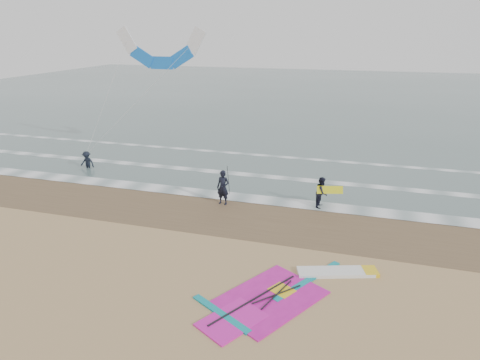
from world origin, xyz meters
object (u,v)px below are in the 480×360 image
(person_walking, at_px, (322,192))
(person_wading, at_px, (87,157))
(windsurf_rig, at_px, (289,291))
(surf_kite, at_px, (161,52))
(person_standing, at_px, (223,188))

(person_walking, height_order, person_wading, person_walking)
(windsurf_rig, relative_size, person_walking, 3.81)
(person_walking, xyz_separation_m, surf_kite, (-11.24, 5.39, 6.44))
(windsurf_rig, xyz_separation_m, surf_kite, (-11.05, 13.35, 7.20))
(windsurf_rig, height_order, person_standing, person_standing)
(windsurf_rig, distance_m, person_wading, 18.24)
(surf_kite, bearing_deg, person_wading, -141.76)
(person_walking, distance_m, person_wading, 15.52)
(person_wading, bearing_deg, windsurf_rig, -32.85)
(person_standing, relative_size, surf_kite, 0.23)
(windsurf_rig, bearing_deg, person_standing, 124.48)
(person_standing, height_order, surf_kite, surf_kite)
(surf_kite, bearing_deg, person_walking, -25.63)
(person_standing, distance_m, person_walking, 5.05)
(windsurf_rig, xyz_separation_m, person_walking, (0.20, 7.95, 0.76))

